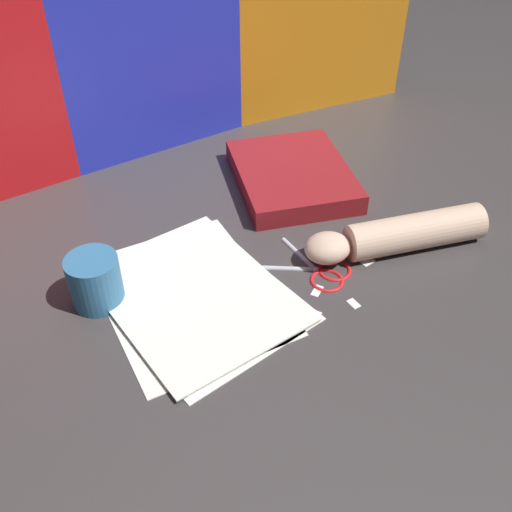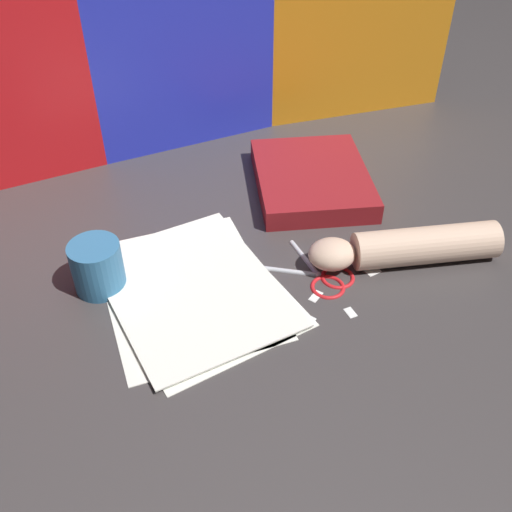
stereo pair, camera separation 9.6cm
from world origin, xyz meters
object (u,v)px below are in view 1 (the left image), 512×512
paper_stack (193,296)px  scissors (321,270)px  hand_forearm (398,235)px  mug (95,281)px  book_closed (292,176)px

paper_stack → scissors: 0.22m
paper_stack → scissors: size_ratio=2.27×
scissors → hand_forearm: hand_forearm is taller
hand_forearm → mug: 0.52m
hand_forearm → mug: size_ratio=3.89×
paper_stack → hand_forearm: bearing=-14.1°
paper_stack → scissors: bearing=-17.1°
hand_forearm → mug: (-0.49, 0.17, 0.01)m
book_closed → paper_stack: bearing=-151.4°
paper_stack → mug: size_ratio=4.25×
scissors → mug: bearing=157.2°
paper_stack → hand_forearm: hand_forearm is taller
book_closed → scissors: size_ratio=2.04×
paper_stack → hand_forearm: size_ratio=1.09×
paper_stack → hand_forearm: 0.37m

